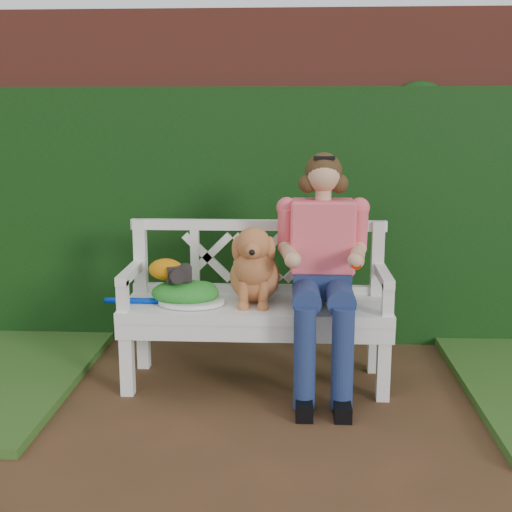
{
  "coord_description": "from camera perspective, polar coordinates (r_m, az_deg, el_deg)",
  "views": [
    {
      "loc": [
        0.12,
        -2.87,
        1.52
      ],
      "look_at": [
        -0.07,
        0.87,
        0.75
      ],
      "focal_mm": 48.0,
      "sensor_mm": 36.0,
      "label": 1
    }
  ],
  "objects": [
    {
      "name": "ground",
      "position": [
        3.25,
        0.54,
        -16.28
      ],
      "size": [
        60.0,
        60.0,
        0.0
      ],
      "primitive_type": "plane",
      "color": "#3F2C19"
    },
    {
      "name": "brick_wall",
      "position": [
        4.79,
        1.55,
        6.6
      ],
      "size": [
        10.0,
        0.3,
        2.2
      ],
      "primitive_type": "cube",
      "color": "brown",
      "rests_on": "ground"
    },
    {
      "name": "ivy_hedge",
      "position": [
        4.6,
        1.46,
        3.26
      ],
      "size": [
        10.0,
        0.18,
        1.7
      ],
      "primitive_type": "cube",
      "color": "#12400E",
      "rests_on": "ground"
    },
    {
      "name": "garden_bench",
      "position": [
        3.95,
        0.0,
        -7.26
      ],
      "size": [
        1.62,
        0.71,
        0.48
      ],
      "primitive_type": null,
      "rotation": [
        0.0,
        0.0,
        0.07
      ],
      "color": "white",
      "rests_on": "ground"
    },
    {
      "name": "seated_woman",
      "position": [
        3.82,
        5.52,
        -1.88
      ],
      "size": [
        0.69,
        0.82,
        1.26
      ],
      "primitive_type": null,
      "rotation": [
        0.0,
        0.0,
        0.25
      ],
      "color": "#EC4045",
      "rests_on": "ground"
    },
    {
      "name": "dog",
      "position": [
        3.83,
        -0.13,
        -0.6
      ],
      "size": [
        0.43,
        0.49,
        0.46
      ],
      "primitive_type": null,
      "rotation": [
        0.0,
        0.0,
        -0.34
      ],
      "color": "brown",
      "rests_on": "garden_bench"
    },
    {
      "name": "tennis_racket",
      "position": [
        3.86,
        -5.91,
        -3.78
      ],
      "size": [
        0.73,
        0.36,
        0.03
      ],
      "primitive_type": null,
      "rotation": [
        0.0,
        0.0,
        -0.08
      ],
      "color": "silver",
      "rests_on": "garden_bench"
    },
    {
      "name": "green_bag",
      "position": [
        3.88,
        -5.93,
        -2.98
      ],
      "size": [
        0.42,
        0.35,
        0.13
      ],
      "primitive_type": null,
      "rotation": [
        0.0,
        0.0,
        0.15
      ],
      "color": "green",
      "rests_on": "garden_bench"
    },
    {
      "name": "camera_item",
      "position": [
        3.85,
        -6.5,
        -1.43
      ],
      "size": [
        0.16,
        0.14,
        0.09
      ],
      "primitive_type": "cube",
      "rotation": [
        0.0,
        0.0,
        0.38
      ],
      "color": "black",
      "rests_on": "green_bag"
    },
    {
      "name": "baseball_glove",
      "position": [
        3.88,
        -7.52,
        -1.11
      ],
      "size": [
        0.23,
        0.2,
        0.12
      ],
      "primitive_type": "ellipsoid",
      "rotation": [
        0.0,
        0.0,
        -0.37
      ],
      "color": "#C06F09",
      "rests_on": "green_bag"
    }
  ]
}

